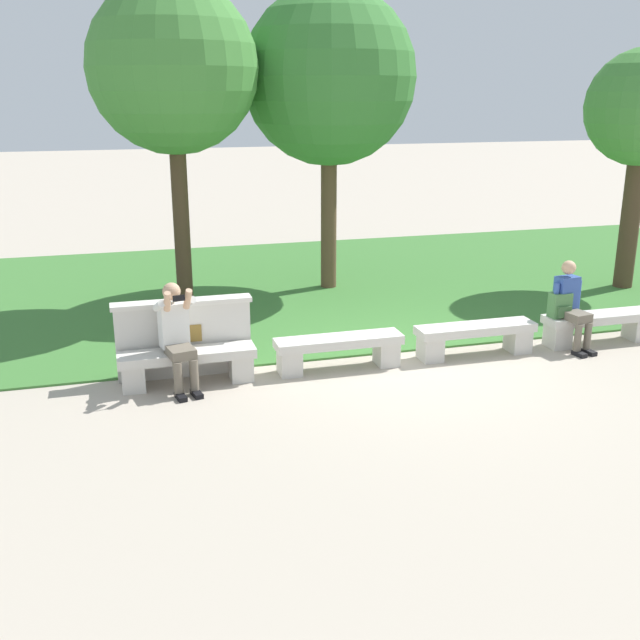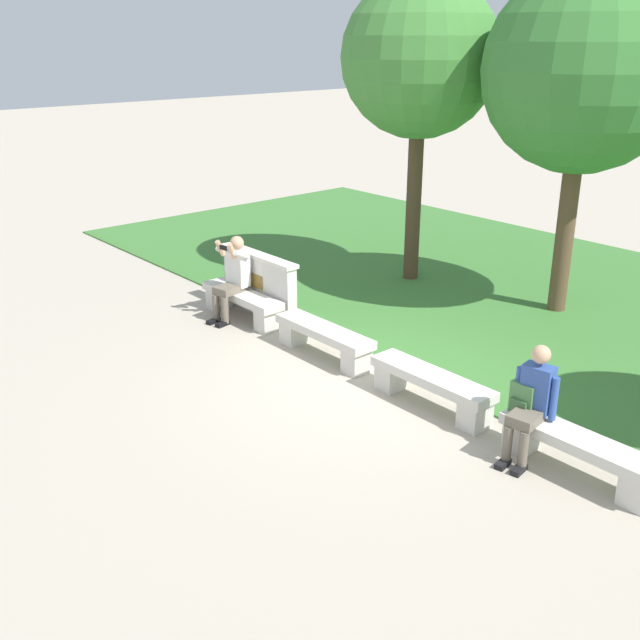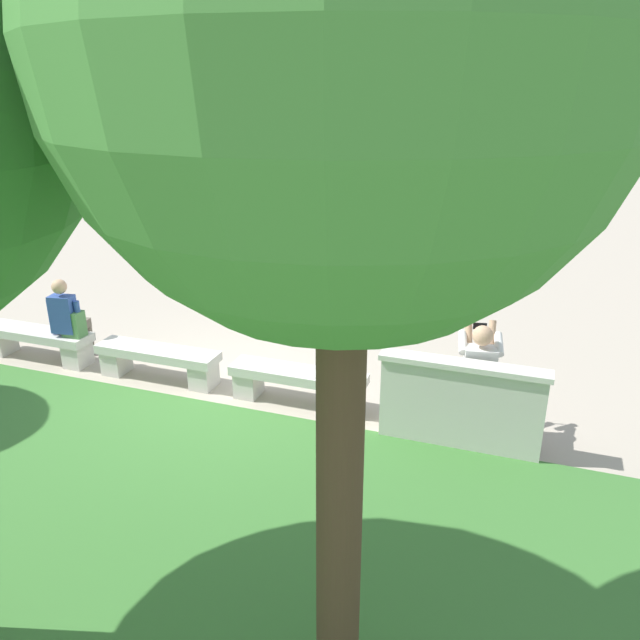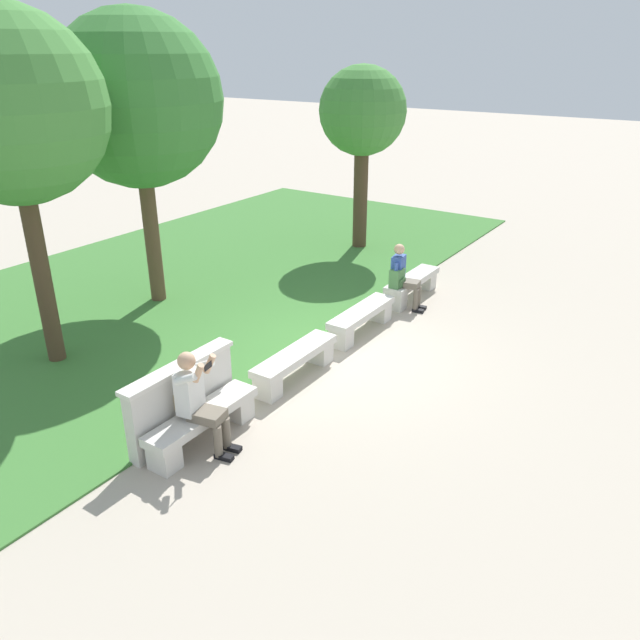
# 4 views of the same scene
# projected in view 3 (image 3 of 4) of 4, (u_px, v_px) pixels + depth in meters

# --- Properties ---
(ground_plane) EXTENTS (80.00, 80.00, 0.00)m
(ground_plane) POSITION_uv_depth(u_px,v_px,m) (227.00, 391.00, 8.02)
(ground_plane) COLOR #B2A593
(bench_main) EXTENTS (1.70, 0.40, 0.45)m
(bench_main) POSITION_uv_depth(u_px,v_px,m) (463.00, 408.00, 6.99)
(bench_main) COLOR beige
(bench_main) RESTS_ON ground
(bench_near) EXTENTS (1.70, 0.40, 0.45)m
(bench_near) POSITION_uv_depth(u_px,v_px,m) (298.00, 382.00, 7.61)
(bench_near) COLOR beige
(bench_near) RESTS_ON ground
(bench_mid) EXTENTS (1.70, 0.40, 0.45)m
(bench_mid) POSITION_uv_depth(u_px,v_px,m) (158.00, 359.00, 8.22)
(bench_mid) COLOR beige
(bench_mid) RESTS_ON ground
(bench_far) EXTENTS (1.70, 0.40, 0.45)m
(bench_far) POSITION_uv_depth(u_px,v_px,m) (38.00, 340.00, 8.83)
(bench_far) COLOR beige
(bench_far) RESTS_ON ground
(backrest_wall_with_plaque) EXTENTS (1.77, 0.24, 1.01)m
(backrest_wall_with_plaque) POSITION_uv_depth(u_px,v_px,m) (460.00, 405.00, 6.61)
(backrest_wall_with_plaque) COLOR beige
(backrest_wall_with_plaque) RESTS_ON ground
(person_photographer) EXTENTS (0.52, 0.77, 1.32)m
(person_photographer) POSITION_uv_depth(u_px,v_px,m) (478.00, 371.00, 6.86)
(person_photographer) COLOR black
(person_photographer) RESTS_ON ground
(person_distant) EXTENTS (0.47, 0.71, 1.26)m
(person_distant) POSITION_uv_depth(u_px,v_px,m) (69.00, 318.00, 8.58)
(person_distant) COLOR black
(person_distant) RESTS_ON ground
(backpack) EXTENTS (0.28, 0.24, 0.43)m
(backpack) POSITION_uv_depth(u_px,v_px,m) (74.00, 324.00, 8.51)
(backpack) COLOR #4C7F47
(backpack) RESTS_ON bench_far
(tree_left_background) EXTENTS (2.67, 2.67, 5.22)m
(tree_left_background) POSITION_uv_depth(u_px,v_px,m) (345.00, 49.00, 2.70)
(tree_left_background) COLOR #4C3826
(tree_left_background) RESTS_ON ground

